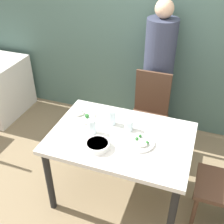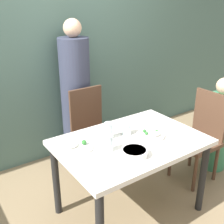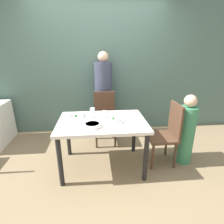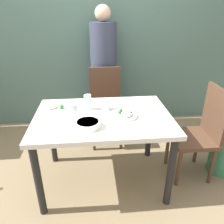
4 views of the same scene
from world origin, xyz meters
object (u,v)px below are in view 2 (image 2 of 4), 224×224
at_px(chair_adult_spot, 92,130).
at_px(person_child, 218,128).
at_px(chair_child_spot, 201,135).
at_px(person_adult, 76,99).
at_px(bowl_curry, 134,152).
at_px(glass_water_tall, 108,130).
at_px(plate_rice_adult, 151,135).

xyz_separation_m(chair_adult_spot, person_child, (1.15, -0.74, -0.01)).
xyz_separation_m(chair_child_spot, person_adult, (-0.86, 1.07, 0.25)).
height_order(bowl_curry, glass_water_tall, glass_water_tall).
relative_size(person_child, bowl_curry, 5.39).
xyz_separation_m(chair_child_spot, glass_water_tall, (-1.07, 0.12, 0.30)).
height_order(chair_adult_spot, bowl_curry, chair_adult_spot).
bearing_deg(chair_child_spot, person_child, 90.00).
bearing_deg(chair_child_spot, glass_water_tall, -96.59).
height_order(chair_child_spot, plate_rice_adult, chair_child_spot).
bearing_deg(person_adult, bowl_curry, -99.07).
xyz_separation_m(bowl_curry, plate_rice_adult, (0.31, 0.16, -0.01)).
distance_m(person_adult, bowl_curry, 1.30).
bearing_deg(plate_rice_adult, person_child, 3.24).
height_order(chair_adult_spot, person_child, person_child).
bearing_deg(chair_adult_spot, person_child, -32.67).
distance_m(chair_child_spot, person_adult, 1.40).
bearing_deg(person_child, person_adult, 137.12).
relative_size(chair_child_spot, person_child, 0.89).
height_order(person_child, glass_water_tall, person_child).
bearing_deg(chair_child_spot, plate_rice_adult, -85.51).
distance_m(chair_child_spot, person_child, 0.29).
bearing_deg(bowl_curry, chair_child_spot, 11.46).
xyz_separation_m(person_child, plate_rice_adult, (-1.05, -0.06, 0.25)).
xyz_separation_m(plate_rice_adult, glass_water_tall, (-0.31, 0.18, 0.06)).
bearing_deg(person_adult, plate_rice_adult, -84.80).
xyz_separation_m(chair_adult_spot, person_adult, (-0.00, 0.33, 0.25)).
height_order(chair_adult_spot, plate_rice_adult, chair_adult_spot).
bearing_deg(chair_adult_spot, person_adult, 90.00).
height_order(plate_rice_adult, glass_water_tall, glass_water_tall).
bearing_deg(person_adult, glass_water_tall, -102.24).
distance_m(person_adult, person_child, 1.60).
distance_m(chair_adult_spot, bowl_curry, 1.01).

